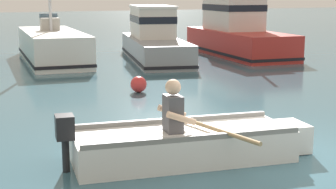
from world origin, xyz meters
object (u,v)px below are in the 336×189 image
rowboat_with_person (188,143)px  mooring_buoy (139,84)px  moored_boat_white (52,47)px  moored_boat_red (237,32)px  moored_boat_grey (154,40)px

rowboat_with_person → mooring_buoy: 5.25m
rowboat_with_person → moored_boat_white: 11.71m
rowboat_with_person → moored_boat_white: size_ratio=0.62×
moored_boat_white → mooring_buoy: (0.60, -6.60, -0.31)m
rowboat_with_person → moored_boat_red: 13.10m
mooring_buoy → moored_boat_red: bearing=41.7°
moored_boat_red → mooring_buoy: 8.44m
mooring_buoy → moored_boat_grey: bearing=63.3°
rowboat_with_person → moored_boat_grey: bearing=69.1°
rowboat_with_person → moored_boat_white: (0.67, 11.69, 0.26)m
moored_boat_grey → moored_boat_red: size_ratio=1.02×
moored_boat_white → mooring_buoy: moored_boat_white is taller
moored_boat_white → moored_boat_grey: moored_boat_white is taller
moored_boat_white → moored_boat_grey: bearing=-16.2°
moored_boat_white → moored_boat_grey: 3.57m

